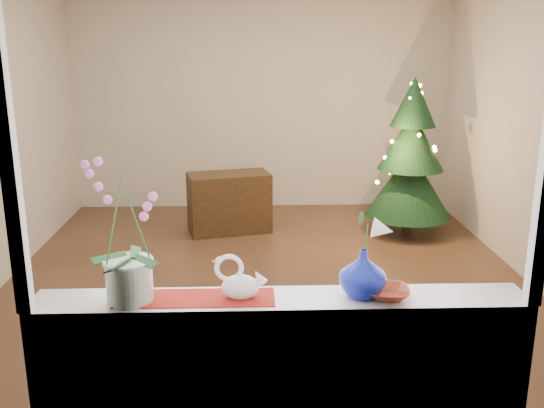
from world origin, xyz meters
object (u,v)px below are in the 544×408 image
Objects in this scene: blue_vase at (363,270)px; xmas_tree at (411,157)px; orchid_pot at (126,232)px; side_table at (229,203)px; paperweight at (366,292)px; amber_dish at (387,293)px; swan at (240,278)px.

blue_vase is 3.92m from xmas_tree.
orchid_pot is 0.74× the size of side_table.
xmas_tree is at bearing 59.50° from orchid_pot.
side_table is at bearing 100.82° from paperweight.
side_table is (-0.73, 3.82, -0.72)m from blue_vase.
xmas_tree reaches higher than paperweight.
paperweight reaches higher than amber_dish.
orchid_pot is at bearing 178.77° from paperweight.
orchid_pot is 4.36m from xmas_tree.
swan is (0.48, 0.01, -0.22)m from orchid_pot.
swan is at bearing -101.15° from side_table.
side_table is at bearing 113.22° from swan.
amber_dish is at bearing -106.02° from xmas_tree.
amber_dish is at bearing -11.03° from blue_vase.
xmas_tree is at bearing -16.93° from side_table.
swan is 0.54m from blue_vase.
xmas_tree is at bearing 72.64° from paperweight.
xmas_tree is 1.98m from side_table.
swan is 0.27× the size of side_table.
side_table is (-1.92, 0.10, -0.51)m from xmas_tree.
swan reaches higher than side_table.
swan is at bearing 176.30° from paperweight.
swan is 1.39× the size of amber_dish.
orchid_pot is at bearing 179.83° from amber_dish.
blue_vase reaches higher than amber_dish.
xmas_tree reaches higher than amber_dish.
xmas_tree is (1.18, 3.77, -0.13)m from paperweight.
side_table is (0.29, 3.84, -0.92)m from orchid_pot.
amber_dish is (0.65, -0.02, -0.08)m from swan.
side_table is at bearing 102.32° from amber_dish.
xmas_tree is (1.18, 3.73, -0.22)m from blue_vase.
paperweight is 0.09× the size of side_table.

